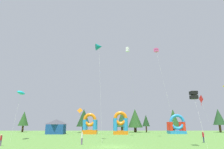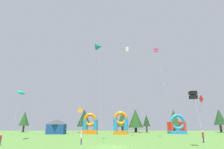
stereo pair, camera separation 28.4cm
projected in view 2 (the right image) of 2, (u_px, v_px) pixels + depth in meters
The scene contains 22 objects.
ground_plane at pixel (112, 147), 25.33m from camera, with size 120.00×120.00×0.00m, color #548438.
kite_black_box at pixel (193, 95), 26.66m from camera, with size 0.91×2.73×7.39m.
kite_white_box at pixel (128, 50), 48.66m from camera, with size 3.79×7.26×21.85m.
kite_pink_box at pixel (156, 50), 45.14m from camera, with size 2.79×3.94×20.27m.
kite_red_diamond at pixel (200, 99), 40.07m from camera, with size 2.50×1.01×8.56m.
kite_cyan_parafoil at pixel (21, 93), 38.14m from camera, with size 1.76×4.48×9.47m.
kite_orange_diamond at pixel (80, 111), 49.39m from camera, with size 1.10×1.19×6.66m.
kite_teal_delta at pixel (99, 47), 37.93m from camera, with size 1.89×4.55×18.56m.
person_left_edge at pixel (1, 139), 26.50m from camera, with size 0.37×0.37×1.57m.
person_far_side at pixel (203, 136), 31.00m from camera, with size 0.44×0.44×1.82m.
person_midfield at pixel (81, 137), 28.32m from camera, with size 0.39×0.39×1.79m.
inflatable_orange_dome at pixel (177, 127), 57.94m from camera, with size 4.86×3.82×5.80m.
inflatable_blue_arch at pixel (90, 126), 56.83m from camera, with size 4.10×4.31×6.03m.
inflatable_red_slide at pixel (121, 126), 55.23m from camera, with size 4.13×4.92×6.43m.
festival_tent at pixel (57, 127), 56.63m from camera, with size 5.07×3.85×4.22m.
tree_row_0 at pixel (25, 119), 71.01m from camera, with size 3.63×3.63×7.46m.
tree_row_1 at pixel (84, 118), 68.12m from camera, with size 5.00×5.00×8.03m.
tree_row_2 at pixel (122, 119), 69.51m from camera, with size 4.10×4.10×7.33m.
tree_row_3 at pixel (136, 118), 69.77m from camera, with size 5.30×5.30×8.25m.
tree_row_4 at pixel (147, 121), 67.85m from camera, with size 2.58×2.58×6.07m.
tree_row_5 at pixel (174, 118), 67.06m from camera, with size 4.21×4.21×7.96m.
tree_row_6 at pixel (219, 117), 68.13m from camera, with size 4.14×4.14×8.15m.
Camera 2 is at (0.02, -26.92, 2.97)m, focal length 30.66 mm.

